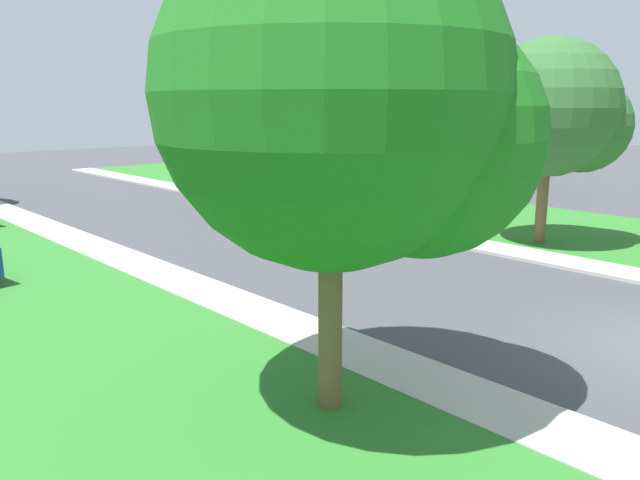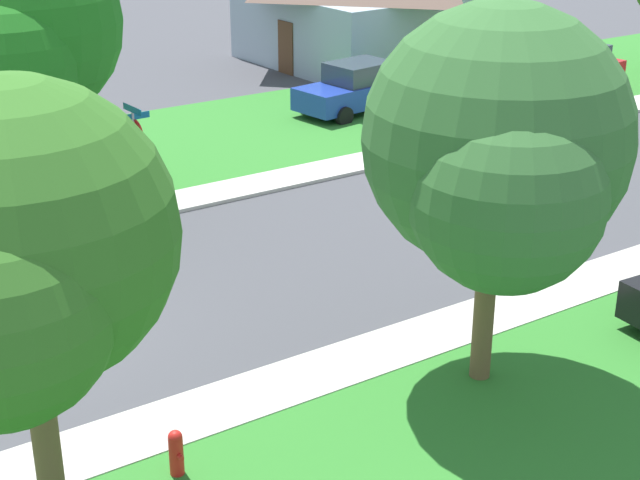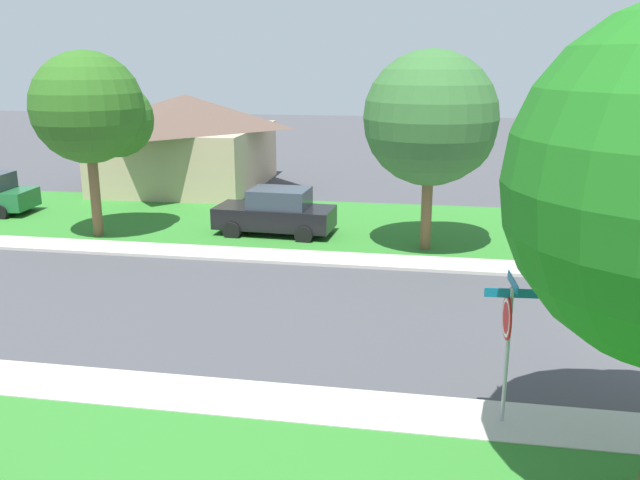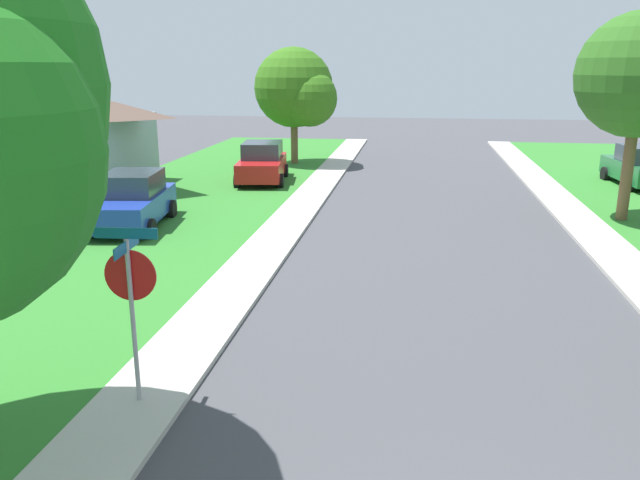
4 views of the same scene
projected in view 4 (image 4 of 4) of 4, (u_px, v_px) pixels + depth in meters
The scene contains 8 objects.
sidewalk_east at pixel (640, 279), 15.05m from camera, with size 1.40×56.00×0.10m, color #B7B2A8.
sidewalk_west at pixel (256, 261), 16.41m from camera, with size 1.40×56.00×0.10m, color #B7B2A8.
lawn_west at pixel (87, 254), 17.08m from camera, with size 8.00×56.00×0.08m, color #2D7528.
stop_sign_far_corner at pixel (131, 287), 9.08m from camera, with size 0.92×0.92×2.77m.
car_blue_kerbside_mid at pixel (132, 201), 19.69m from camera, with size 2.49×4.51×1.76m.
car_red_across_road at pixel (262, 163), 27.36m from camera, with size 2.45×4.49×1.76m.
tree_across_right at pixel (298, 90), 31.51m from camera, with size 4.26×3.97×5.87m.
house_left_setback at pixel (22, 133), 24.76m from camera, with size 9.40×8.27×4.60m.
Camera 4 is at (-0.72, -3.24, 4.96)m, focal length 35.45 mm.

